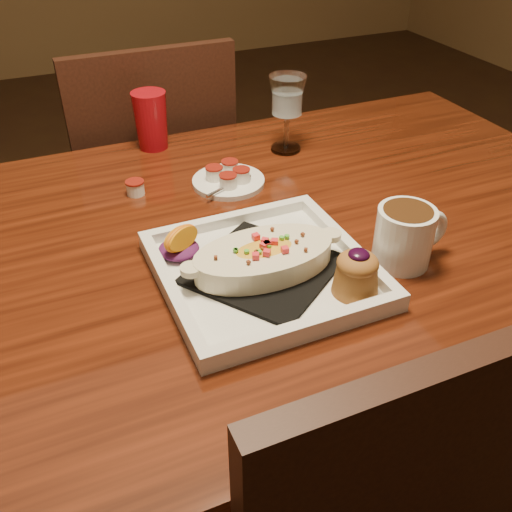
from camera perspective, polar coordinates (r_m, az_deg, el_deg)
name	(u,v)px	position (r m, az deg, el deg)	size (l,w,h in m)	color
floor	(242,489)	(1.52, -1.44, -22.24)	(7.00, 7.00, 0.00)	black
table	(236,280)	(1.03, -1.97, -2.41)	(1.50, 0.90, 0.75)	#63230E
chair_far	(153,194)	(1.62, -10.25, 6.17)	(0.42, 0.42, 0.93)	black
plate	(270,265)	(0.86, 1.45, -0.91)	(0.31, 0.31, 0.08)	white
coffee_mug	(406,234)	(0.91, 14.76, 2.16)	(0.13, 0.09, 0.10)	white
goblet	(287,100)	(1.23, 3.14, 15.33)	(0.08, 0.08, 0.16)	silver
saucer	(228,179)	(1.12, -2.79, 7.69)	(0.14, 0.14, 0.10)	white
creamer_loose	(135,188)	(1.11, -11.98, 6.71)	(0.04, 0.04, 0.03)	white
red_tumbler	(151,120)	(1.28, -10.46, 13.18)	(0.07, 0.07, 0.12)	#A00B14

